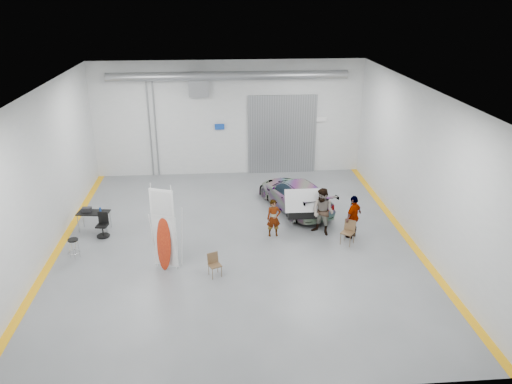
{
  "coord_description": "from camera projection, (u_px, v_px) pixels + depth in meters",
  "views": [
    {
      "loc": [
        -0.63,
        -17.48,
        9.28
      ],
      "look_at": [
        0.89,
        1.49,
        1.5
      ],
      "focal_mm": 35.0,
      "sensor_mm": 36.0,
      "label": 1
    }
  ],
  "objects": [
    {
      "name": "trunk_lid",
      "position": [
        303.0,
        198.0,
        20.29
      ],
      "size": [
        1.59,
        0.96,
        0.04
      ],
      "primitive_type": "cube",
      "color": "silver",
      "rests_on": "sedan_car"
    },
    {
      "name": "ground",
      "position": [
        237.0,
        242.0,
        19.69
      ],
      "size": [
        16.0,
        16.0,
        0.0
      ],
      "primitive_type": "plane",
      "color": "slate",
      "rests_on": "ground"
    },
    {
      "name": "person_b",
      "position": [
        323.0,
        212.0,
        19.99
      ],
      "size": [
        1.21,
        1.18,
        1.96
      ],
      "primitive_type": "imported",
      "rotation": [
        0.0,
        0.0,
        -0.7
      ],
      "color": "#436C7C",
      "rests_on": "ground"
    },
    {
      "name": "folding_chair_near",
      "position": [
        215.0,
        269.0,
        17.28
      ],
      "size": [
        0.51,
        0.55,
        0.83
      ],
      "rotation": [
        0.0,
        0.0,
        0.4
      ],
      "color": "brown",
      "rests_on": "ground"
    },
    {
      "name": "person_c",
      "position": [
        353.0,
        217.0,
        19.76
      ],
      "size": [
        1.04,
        1.04,
        1.8
      ],
      "primitive_type": "imported",
      "rotation": [
        0.0,
        0.0,
        3.92
      ],
      "color": "#9F6035",
      "rests_on": "ground"
    },
    {
      "name": "room_shell",
      "position": [
        239.0,
        127.0,
        20.21
      ],
      "size": [
        14.02,
        16.18,
        6.01
      ],
      "color": "silver",
      "rests_on": "ground"
    },
    {
      "name": "folding_chair_far",
      "position": [
        347.0,
        237.0,
        19.45
      ],
      "size": [
        0.62,
        0.69,
        0.95
      ],
      "rotation": [
        0.0,
        0.0,
        -0.64
      ],
      "color": "brown",
      "rests_on": "ground"
    },
    {
      "name": "shop_stool",
      "position": [
        74.0,
        249.0,
        18.39
      ],
      "size": [
        0.4,
        0.4,
        0.78
      ],
      "rotation": [
        0.0,
        0.0,
        -0.27
      ],
      "color": "black",
      "rests_on": "ground"
    },
    {
      "name": "work_table",
      "position": [
        92.0,
        212.0,
        20.39
      ],
      "size": [
        1.35,
        0.81,
        1.04
      ],
      "rotation": [
        0.0,
        0.0,
        -0.14
      ],
      "color": "gray",
      "rests_on": "ground"
    },
    {
      "name": "person_a",
      "position": [
        274.0,
        218.0,
        19.92
      ],
      "size": [
        0.59,
        0.42,
        1.56
      ],
      "primitive_type": "imported",
      "rotation": [
        0.0,
        0.0,
        0.08
      ],
      "color": "#987753",
      "rests_on": "ground"
    },
    {
      "name": "office_chair",
      "position": [
        103.0,
        226.0,
        20.01
      ],
      "size": [
        0.53,
        0.53,
        0.99
      ],
      "rotation": [
        0.0,
        0.0,
        -0.17
      ],
      "color": "black",
      "rests_on": "ground"
    },
    {
      "name": "surfboard_display",
      "position": [
        166.0,
        236.0,
        17.32
      ],
      "size": [
        0.87,
        0.48,
        3.23
      ],
      "rotation": [
        0.0,
        0.0,
        -0.36
      ],
      "color": "white",
      "rests_on": "ground"
    },
    {
      "name": "sedan_car",
      "position": [
        295.0,
        194.0,
        22.49
      ],
      "size": [
        3.36,
        5.06,
        1.36
      ],
      "primitive_type": "imported",
      "rotation": [
        0.0,
        0.0,
        3.48
      ],
      "color": "silver",
      "rests_on": "ground"
    }
  ]
}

